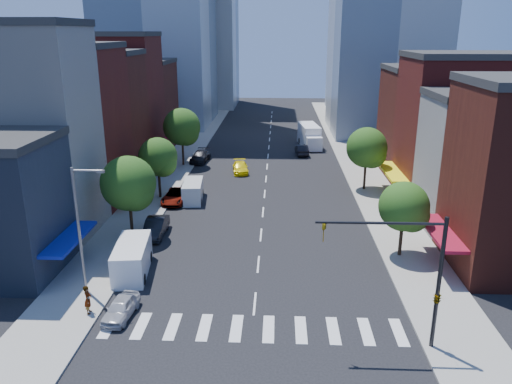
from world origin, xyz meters
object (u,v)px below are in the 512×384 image
(parked_car_third, at_px, (176,196))
(box_truck, at_px, (310,136))
(parked_car_second, at_px, (155,227))
(pedestrian_near, at_px, (88,300))
(traffic_car_far, at_px, (306,138))
(parked_car_rear, at_px, (200,156))
(pedestrian_far, at_px, (130,245))
(parked_car_front, at_px, (121,308))
(taxi, at_px, (240,168))
(cargo_van_far, at_px, (193,191))
(cargo_van_near, at_px, (132,259))
(traffic_car_oncoming, at_px, (302,150))

(parked_car_third, height_order, box_truck, box_truck)
(parked_car_second, distance_m, pedestrian_near, 13.39)
(traffic_car_far, height_order, box_truck, box_truck)
(parked_car_rear, height_order, traffic_car_far, parked_car_rear)
(parked_car_third, relative_size, box_truck, 0.58)
(parked_car_second, height_order, pedestrian_near, pedestrian_near)
(parked_car_third, xyz_separation_m, pedestrian_far, (-1.00, -13.68, 0.35))
(traffic_car_far, bearing_deg, box_truck, 95.82)
(parked_car_front, relative_size, parked_car_third, 0.74)
(parked_car_third, bearing_deg, pedestrian_near, -90.72)
(traffic_car_far, bearing_deg, taxi, 60.61)
(traffic_car_far, bearing_deg, cargo_van_far, 62.75)
(parked_car_second, bearing_deg, parked_car_rear, 89.37)
(parked_car_rear, height_order, cargo_van_near, cargo_van_near)
(traffic_car_oncoming, distance_m, box_truck, 6.11)
(parked_car_front, height_order, parked_car_second, parked_car_second)
(parked_car_rear, relative_size, box_truck, 0.61)
(parked_car_front, height_order, taxi, taxi)
(taxi, height_order, traffic_car_far, traffic_car_far)
(parked_car_third, bearing_deg, traffic_car_oncoming, 59.54)
(parked_car_second, height_order, traffic_car_far, parked_car_second)
(parked_car_front, xyz_separation_m, traffic_car_far, (14.57, 53.90, 0.04))
(cargo_van_far, bearing_deg, parked_car_front, -97.00)
(box_truck, relative_size, pedestrian_near, 4.51)
(traffic_car_oncoming, xyz_separation_m, pedestrian_near, (-15.69, -45.01, 0.36))
(cargo_van_near, xyz_separation_m, traffic_car_far, (15.52, 47.93, -0.51))
(parked_car_rear, xyz_separation_m, traffic_car_far, (15.54, 13.64, -0.09))
(cargo_van_near, xyz_separation_m, pedestrian_far, (-1.02, 2.98, -0.14))
(cargo_van_near, relative_size, traffic_car_far, 1.47)
(parked_car_second, height_order, parked_car_third, parked_car_second)
(parked_car_front, distance_m, cargo_van_far, 23.34)
(box_truck, bearing_deg, parked_car_front, -114.13)
(cargo_van_near, bearing_deg, traffic_car_oncoming, 62.71)
(cargo_van_near, xyz_separation_m, traffic_car_oncoming, (14.48, 39.17, -0.44))
(parked_car_front, bearing_deg, traffic_car_far, 80.66)
(parked_car_second, bearing_deg, traffic_car_oncoming, 64.78)
(parked_car_second, bearing_deg, parked_car_front, -86.55)
(parked_car_second, xyz_separation_m, traffic_car_oncoming, (14.50, 31.67, -0.04))
(parked_car_third, relative_size, cargo_van_near, 0.86)
(cargo_van_near, height_order, box_truck, box_truck)
(parked_car_front, relative_size, parked_car_second, 0.78)
(parked_car_front, distance_m, pedestrian_near, 2.21)
(traffic_car_oncoming, bearing_deg, taxi, 45.48)
(cargo_van_far, height_order, traffic_car_oncoming, cargo_van_far)
(cargo_van_far, relative_size, traffic_car_far, 1.27)
(parked_car_third, distance_m, traffic_car_far, 34.91)
(parked_car_rear, height_order, taxi, parked_car_rear)
(taxi, bearing_deg, parked_car_rear, 131.09)
(traffic_car_far, bearing_deg, cargo_van_near, 69.07)
(pedestrian_near, relative_size, pedestrian_far, 1.06)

